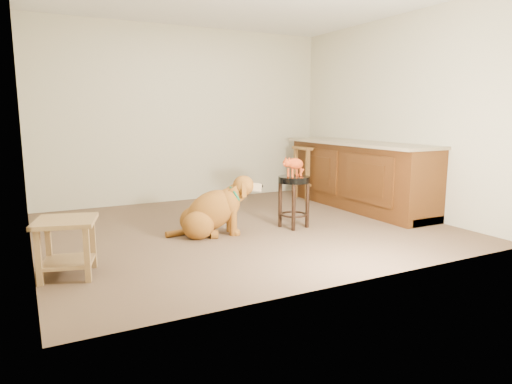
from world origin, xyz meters
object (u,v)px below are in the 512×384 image
padded_stool (294,191)px  wood_stool (311,172)px  side_table (66,239)px  golden_retriever (212,212)px  tabby_kitten (294,164)px

padded_stool → wood_stool: bearing=49.7°
side_table → golden_retriever: size_ratio=0.53×
golden_retriever → side_table: bearing=-144.3°
golden_retriever → tabby_kitten: 1.09m
wood_stool → side_table: (-3.74, -1.99, -0.11)m
wood_stool → padded_stool: bearing=-130.3°
padded_stool → golden_retriever: 1.00m
padded_stool → golden_retriever: golden_retriever is taller
padded_stool → side_table: size_ratio=1.07×
padded_stool → side_table: 2.59m
wood_stool → tabby_kitten: bearing=-130.5°
padded_stool → wood_stool: 1.88m
side_table → tabby_kitten: (2.51, 0.55, 0.43)m
side_table → tabby_kitten: bearing=12.3°
padded_stool → golden_retriever: bearing=173.1°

